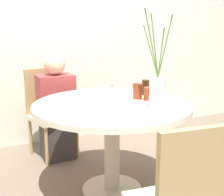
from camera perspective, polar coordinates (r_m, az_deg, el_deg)
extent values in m
plane|color=#6B5B4C|center=(2.61, 0.00, -16.64)|extent=(16.00, 16.00, 0.00)
cube|color=silver|center=(3.56, -9.90, 12.94)|extent=(8.00, 0.05, 2.60)
cylinder|color=silver|center=(2.34, 0.00, -1.43)|extent=(1.19, 1.19, 0.04)
cylinder|color=#B7AD99|center=(2.45, 0.00, -9.34)|extent=(0.12, 0.12, 0.66)
cylinder|color=#B7AD99|center=(2.60, 0.00, -16.35)|extent=(0.48, 0.48, 0.03)
cube|color=beige|center=(3.17, -10.78, -3.55)|extent=(0.48, 0.48, 0.04)
cube|color=tan|center=(3.26, -12.52, 1.38)|extent=(0.38, 0.13, 0.46)
cylinder|color=tan|center=(3.02, -11.87, -8.68)|extent=(0.03, 0.03, 0.38)
cylinder|color=tan|center=(3.18, -6.41, -7.35)|extent=(0.03, 0.03, 0.38)
cylinder|color=tan|center=(3.31, -14.66, -6.89)|extent=(0.03, 0.03, 0.38)
cylinder|color=tan|center=(3.45, -9.54, -5.79)|extent=(0.03, 0.03, 0.38)
cube|color=tan|center=(1.43, 15.27, -14.06)|extent=(0.38, 0.08, 0.46)
cylinder|color=white|center=(2.33, -0.05, 0.24)|extent=(0.25, 0.25, 0.10)
cylinder|color=#E54C4C|center=(2.32, -0.06, 1.97)|extent=(0.01, 0.01, 0.04)
cylinder|color=silver|center=(2.22, 8.33, 0.99)|extent=(0.12, 0.12, 0.22)
cylinder|color=#4C7538|center=(2.14, 7.20, 10.15)|extent=(0.14, 0.01, 0.49)
cone|color=beige|center=(2.10, 5.87, 16.82)|extent=(0.05, 0.05, 0.05)
cylinder|color=#4C7538|center=(2.21, 7.02, 8.83)|extent=(0.06, 0.14, 0.38)
cone|color=beige|center=(2.24, 5.61, 13.80)|extent=(0.04, 0.04, 0.05)
cylinder|color=#4C7538|center=(2.18, 9.03, 8.60)|extent=(0.05, 0.01, 0.37)
cone|color=beige|center=(2.19, 9.66, 13.46)|extent=(0.05, 0.05, 0.06)
cylinder|color=#4C7538|center=(2.18, 7.77, 9.70)|extent=(0.05, 0.06, 0.45)
cone|color=beige|center=(2.19, 7.10, 15.65)|extent=(0.04, 0.04, 0.04)
cylinder|color=#4C7538|center=(2.20, 9.80, 9.72)|extent=(0.11, 0.02, 0.46)
cone|color=beige|center=(2.22, 11.21, 15.60)|extent=(0.06, 0.06, 0.06)
cylinder|color=white|center=(2.63, -5.79, 0.67)|extent=(0.17, 0.17, 0.01)
cylinder|color=maroon|center=(2.44, 6.57, 0.79)|extent=(0.07, 0.07, 0.10)
cylinder|color=#33190C|center=(2.62, 6.14, 1.94)|extent=(0.06, 0.06, 0.13)
cylinder|color=maroon|center=(2.48, 4.69, 1.27)|extent=(0.08, 0.08, 0.12)
cube|color=#383333|center=(3.16, -9.92, -7.20)|extent=(0.31, 0.24, 0.42)
cube|color=#993838|center=(3.04, -10.23, 0.27)|extent=(0.34, 0.24, 0.42)
sphere|color=#D1A889|center=(2.99, -10.46, 6.07)|extent=(0.20, 0.20, 0.20)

